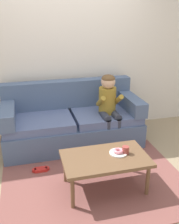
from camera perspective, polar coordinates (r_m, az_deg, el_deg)
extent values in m
plane|color=#9E896B|center=(3.46, 0.11, -12.93)|extent=(10.00, 10.00, 0.00)
cube|color=silver|center=(4.26, -4.79, 13.97)|extent=(8.00, 0.10, 2.80)
cube|color=brown|center=(3.27, 1.26, -15.26)|extent=(2.23, 1.67, 0.01)
cube|color=slate|center=(4.03, -3.72, -4.53)|extent=(2.06, 0.90, 0.38)
cube|color=slate|center=(3.83, -11.27, -2.28)|extent=(0.99, 0.74, 0.12)
cube|color=slate|center=(4.00, 3.60, -0.80)|extent=(0.99, 0.74, 0.12)
cube|color=slate|center=(4.15, -4.83, 4.13)|extent=(2.06, 0.20, 0.44)
cube|color=slate|center=(3.82, -17.73, -0.22)|extent=(0.20, 0.90, 0.22)
cube|color=slate|center=(4.12, 8.95, 2.21)|extent=(0.20, 0.90, 0.22)
cube|color=brown|center=(2.95, 3.53, -10.27)|extent=(0.98, 0.59, 0.04)
cylinder|color=brown|center=(2.81, -3.79, -17.60)|extent=(0.04, 0.04, 0.39)
cylinder|color=brown|center=(3.04, 12.81, -14.65)|extent=(0.04, 0.04, 0.39)
cylinder|color=brown|center=(3.18, -5.44, -12.37)|extent=(0.04, 0.04, 0.39)
cylinder|color=brown|center=(3.39, 9.23, -10.22)|extent=(0.04, 0.04, 0.39)
cylinder|color=olive|center=(3.88, 3.98, 2.59)|extent=(0.26, 0.26, 0.40)
sphere|color=#DBAD89|center=(3.78, 4.19, 6.75)|extent=(0.21, 0.21, 0.21)
ellipsoid|color=brown|center=(3.77, 4.21, 7.44)|extent=(0.20, 0.20, 0.12)
cylinder|color=#333847|center=(3.80, 3.47, -0.93)|extent=(0.11, 0.30, 0.11)
cylinder|color=#333847|center=(3.76, 4.09, -5.02)|extent=(0.09, 0.09, 0.44)
cube|color=black|center=(3.84, 4.22, -8.68)|extent=(0.10, 0.20, 0.06)
cylinder|color=olive|center=(3.74, 2.52, 2.42)|extent=(0.07, 0.29, 0.23)
cylinder|color=#333847|center=(3.85, 5.74, -0.70)|extent=(0.11, 0.30, 0.11)
cylinder|color=#333847|center=(3.81, 6.38, -4.73)|extent=(0.09, 0.09, 0.44)
cube|color=black|center=(3.89, 6.48, -8.35)|extent=(0.10, 0.20, 0.06)
cylinder|color=olive|center=(3.82, 6.42, 2.75)|extent=(0.07, 0.29, 0.23)
cylinder|color=white|center=(3.02, 6.43, -9.02)|extent=(0.21, 0.21, 0.01)
torus|color=pink|center=(3.01, 6.45, -8.61)|extent=(0.16, 0.16, 0.04)
cylinder|color=#993D38|center=(3.01, 8.03, -8.39)|extent=(0.08, 0.08, 0.09)
cube|color=red|center=(3.49, -10.78, -12.55)|extent=(0.16, 0.09, 0.05)
cylinder|color=red|center=(3.49, -12.20, -12.69)|extent=(0.06, 0.06, 0.05)
cylinder|color=red|center=(3.50, -9.36, -12.41)|extent=(0.06, 0.06, 0.05)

